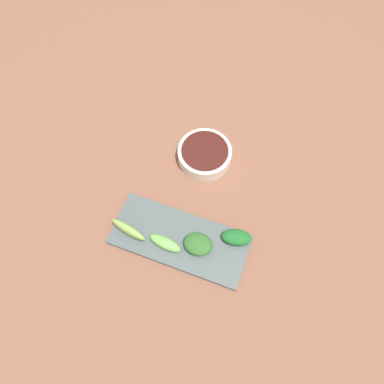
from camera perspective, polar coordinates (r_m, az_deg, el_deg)
The scene contains 7 objects.
tabletop at distance 0.98m, azimuth -0.15°, elevation -0.08°, with size 2.10×2.10×0.02m, color brown.
sauce_bowl at distance 1.00m, azimuth 1.66°, elevation 5.72°, with size 0.14×0.14×0.04m.
serving_plate at distance 0.92m, azimuth -1.81°, elevation -7.10°, with size 0.14×0.32×0.01m, color #424D50.
broccoli_leafy_0 at distance 0.91m, azimuth 6.65°, elevation -6.74°, with size 0.04×0.07×0.02m, color #1A5924.
broccoli_stalk_1 at distance 0.92m, azimuth -9.52°, elevation -5.56°, with size 0.02×0.10×0.03m, color #789F4A.
broccoli_leafy_2 at distance 0.90m, azimuth 0.90°, elevation -7.77°, with size 0.06×0.07×0.02m, color #2A5825.
broccoli_stalk_3 at distance 0.90m, azimuth -4.04°, elevation -7.61°, with size 0.03×0.08×0.02m, color #60A04B.
Camera 1 is at (0.40, 0.15, 0.90)m, focal length 35.68 mm.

